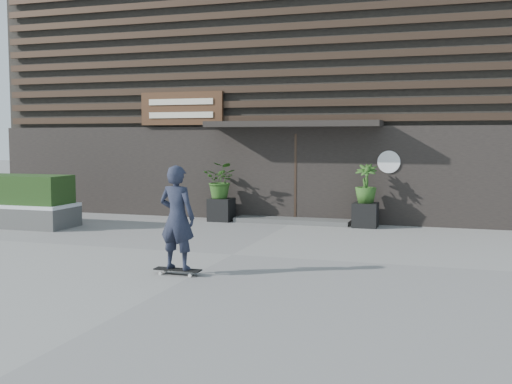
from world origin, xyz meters
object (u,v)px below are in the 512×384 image
(planter_pot_left, at_px, (221,210))
(planter_pot_right, at_px, (365,215))
(raised_bed, at_px, (8,216))
(skateboarder, at_px, (177,218))

(planter_pot_left, distance_m, planter_pot_right, 3.80)
(raised_bed, height_order, skateboarder, skateboarder)
(raised_bed, bearing_deg, planter_pot_left, 27.15)
(planter_pot_left, xyz_separation_m, skateboarder, (1.65, -6.29, 0.62))
(planter_pot_right, height_order, skateboarder, skateboarder)
(planter_pot_right, height_order, raised_bed, planter_pot_right)
(planter_pot_left, bearing_deg, planter_pot_right, 0.00)
(planter_pot_right, xyz_separation_m, skateboarder, (-2.15, -6.29, 0.62))
(skateboarder, bearing_deg, raised_bed, 149.19)
(planter_pot_right, xyz_separation_m, raised_bed, (-8.59, -2.46, -0.05))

